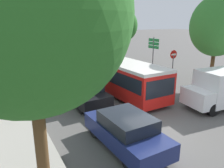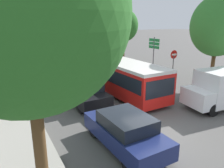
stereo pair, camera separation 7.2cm
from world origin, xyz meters
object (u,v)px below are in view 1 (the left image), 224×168
object	(u,v)px
traffic_light	(94,62)
queued_car_red	(46,65)
tree_right_mid	(123,26)
queued_car_black	(84,92)
tree_left_near	(28,14)
no_entry_sign	(173,62)
tree_left_far	(0,35)
direction_sign_post	(153,48)
tree_right_near	(217,26)
queued_car_tan	(61,76)
queued_car_navy	(126,131)
city_bus_rear	(20,43)
queued_car_blue	(35,58)
articulated_bus	(97,66)

from	to	relation	value
traffic_light	queued_car_red	bearing A→B (deg)	170.01
traffic_light	tree_right_mid	xyz separation A→B (m)	(8.74, 10.42, 2.04)
queued_car_black	tree_left_near	xyz separation A→B (m)	(-3.98, -7.03, 4.51)
queued_car_black	no_entry_sign	distance (m)	8.32
tree_left_far	tree_right_mid	xyz separation A→B (m)	(13.71, 0.82, 0.67)
no_entry_sign	direction_sign_post	size ratio (longest dim) A/B	0.78
no_entry_sign	traffic_light	bearing A→B (deg)	-90.15
no_entry_sign	tree_right_near	world-z (taller)	tree_right_near
tree_right_near	queued_car_tan	bearing A→B (deg)	148.67
queued_car_black	traffic_light	xyz separation A→B (m)	(1.07, 0.80, 1.73)
tree_left_near	tree_right_mid	distance (m)	22.89
queued_car_navy	no_entry_sign	bearing A→B (deg)	-55.55
queued_car_black	tree_right_mid	bearing A→B (deg)	-43.03
no_entry_sign	tree_left_far	world-z (taller)	tree_left_far
queued_car_red	no_entry_sign	distance (m)	12.74
no_entry_sign	tree_left_near	world-z (taller)	tree_left_near
tree_left_near	tree_right_near	world-z (taller)	tree_left_near
queued_car_black	tree_right_mid	world-z (taller)	tree_right_mid
queued_car_black	no_entry_sign	size ratio (longest dim) A/B	1.56
direction_sign_post	tree_right_near	distance (m)	6.57
queued_car_navy	direction_sign_post	bearing A→B (deg)	-45.31
no_entry_sign	tree_right_mid	xyz separation A→B (m)	(1.61, 10.44, 2.67)
traffic_light	direction_sign_post	xyz separation A→B (m)	(8.17, 3.83, 0.07)
direction_sign_post	tree_right_mid	bearing A→B (deg)	-99.25
tree_right_near	queued_car_black	bearing A→B (deg)	171.49
city_bus_rear	no_entry_sign	size ratio (longest dim) A/B	4.03
queued_car_tan	tree_right_near	xyz separation A→B (m)	(10.20, -6.21, 3.97)
queued_car_blue	tree_right_near	xyz separation A→B (m)	(10.26, -17.30, 4.03)
tree_left_far	tree_right_mid	distance (m)	13.75
articulated_bus	queued_car_navy	size ratio (longest dim) A/B	3.74
queued_car_black	tree_right_near	world-z (taller)	tree_right_near
queued_car_red	traffic_light	xyz separation A→B (m)	(1.12, -9.62, 1.80)
traffic_light	direction_sign_post	bearing A→B (deg)	98.46
queued_car_black	tree_left_near	distance (m)	9.25
articulated_bus	queued_car_black	bearing A→B (deg)	-35.31
articulated_bus	no_entry_sign	world-z (taller)	no_entry_sign
city_bus_rear	queued_car_tan	xyz separation A→B (m)	(0.09, -24.90, -0.62)
queued_car_navy	queued_car_tan	world-z (taller)	queued_car_tan
queued_car_navy	tree_right_near	xyz separation A→B (m)	(10.45, 4.00, 3.99)
queued_car_blue	tree_left_near	xyz separation A→B (m)	(-3.81, -22.82, 4.55)
no_entry_sign	tree_right_near	distance (m)	4.13
queued_car_navy	tree_left_far	xyz separation A→B (m)	(-3.53, 15.92, 3.13)
queued_car_tan	no_entry_sign	bearing A→B (deg)	-117.08
queued_car_navy	tree_left_far	bearing A→B (deg)	10.65
tree_right_near	queued_car_red	bearing A→B (deg)	130.36
articulated_bus	city_bus_rear	distance (m)	25.26
tree_right_mid	tree_left_far	bearing A→B (deg)	-176.59
articulated_bus	queued_car_tan	bearing A→B (deg)	-94.60
tree_left_near	tree_left_far	distance (m)	17.49
queued_car_blue	direction_sign_post	bearing A→B (deg)	-141.72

